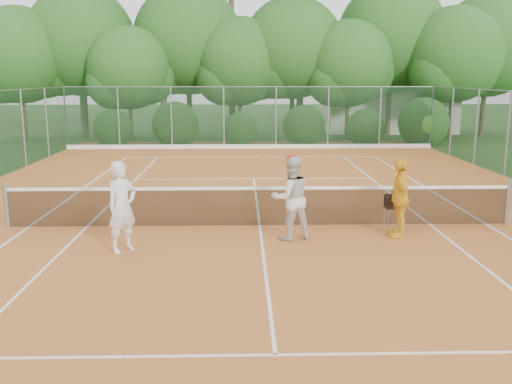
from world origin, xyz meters
TOP-DOWN VIEW (x-y plane):
  - ground at (0.00, 0.00)m, footprint 120.00×120.00m
  - clay_court at (0.00, 0.00)m, footprint 18.00×36.00m
  - club_building at (9.00, 24.00)m, footprint 8.00×5.00m
  - tennis_net at (0.00, 0.00)m, footprint 11.97×0.10m
  - player_white at (-2.84, -1.88)m, footprint 0.78×0.80m
  - player_center_grp at (0.64, -1.10)m, footprint 1.06×0.92m
  - player_yellow at (3.07, -0.93)m, footprint 0.53×1.07m
  - ball_hopper at (3.10, -0.34)m, footprint 0.35×0.35m
  - stray_ball_a at (-3.66, 9.17)m, footprint 0.07×0.07m
  - stray_ball_b at (0.08, 11.66)m, footprint 0.07×0.07m
  - stray_ball_c at (0.43, 10.84)m, footprint 0.07×0.07m
  - court_markings at (0.00, 0.00)m, footprint 11.03×23.83m
  - fence_back at (0.00, 15.00)m, footprint 18.07×0.07m
  - tropical_treeline at (1.43, 20.22)m, footprint 32.10×8.49m

SIDE VIEW (x-z plane):
  - ground at x=0.00m, z-range 0.00..0.00m
  - clay_court at x=0.00m, z-range 0.00..0.02m
  - court_markings at x=0.00m, z-range 0.02..0.03m
  - stray_ball_a at x=-3.66m, z-range 0.02..0.09m
  - stray_ball_b at x=0.08m, z-range 0.02..0.09m
  - stray_ball_c at x=0.43m, z-range 0.02..0.09m
  - tennis_net at x=0.00m, z-range -0.02..1.08m
  - ball_hopper at x=3.10m, z-range 0.26..1.06m
  - player_yellow at x=3.07m, z-range 0.02..1.78m
  - player_white at x=-2.84m, z-range 0.02..1.87m
  - player_center_grp at x=0.64m, z-range 0.01..1.89m
  - club_building at x=9.00m, z-range 0.00..3.00m
  - fence_back at x=0.00m, z-range 0.02..3.02m
  - tropical_treeline at x=1.43m, z-range -2.40..12.63m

